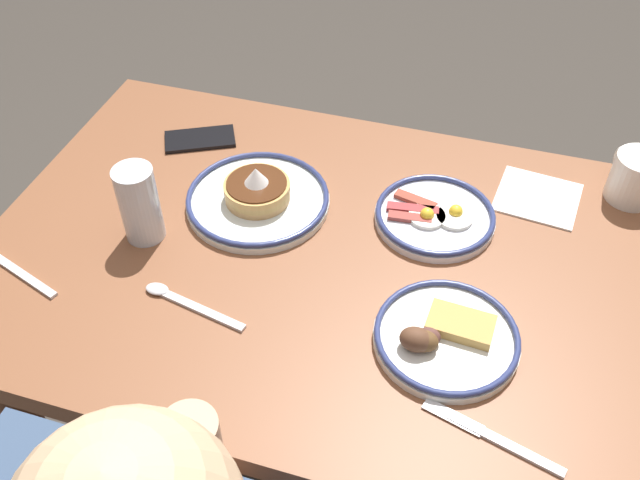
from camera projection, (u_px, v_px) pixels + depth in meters
name	position (u px, v px, depth m)	size (l,w,h in m)	color
ground_plane	(334.00, 465.00, 1.75)	(6.00, 6.00, 0.00)	#3E3832
dining_table	(339.00, 297.00, 1.31)	(1.26, 0.82, 0.75)	brown
plate_near_main	(435.00, 216.00, 1.28)	(0.22, 0.22, 0.04)	silver
plate_center_pancakes	(258.00, 197.00, 1.31)	(0.27, 0.27, 0.09)	white
plate_far_companion	(445.00, 337.00, 1.09)	(0.23, 0.23, 0.05)	white
coffee_mug	(635.00, 177.00, 1.31)	(0.09, 0.12, 0.09)	white
drinking_glass	(140.00, 207.00, 1.22)	(0.07, 0.07, 0.15)	silver
cell_phone	(200.00, 139.00, 1.47)	(0.14, 0.07, 0.01)	black
paper_napkin	(538.00, 197.00, 1.34)	(0.15, 0.14, 0.00)	white
fork_near	(17.00, 271.00, 1.20)	(0.19, 0.08, 0.01)	silver
butter_knife	(492.00, 437.00, 0.98)	(0.21, 0.07, 0.01)	silver
tea_spoon	(181.00, 300.00, 1.15)	(0.19, 0.05, 0.01)	silver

